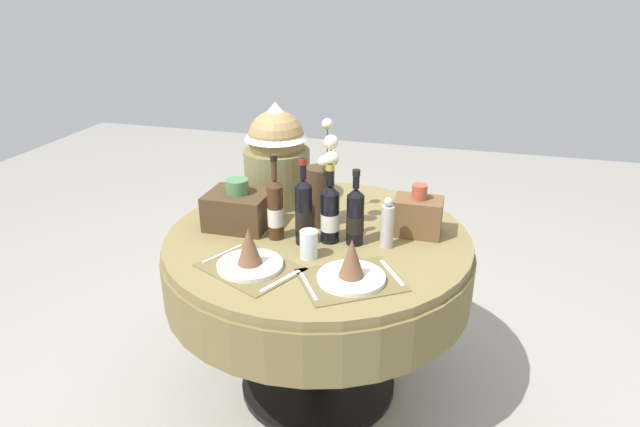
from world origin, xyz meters
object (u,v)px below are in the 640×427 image
dining_table (318,267)px  wine_bottle_left (304,212)px  wine_bottle_rear (275,208)px  woven_basket_side_left (239,208)px  pepper_mill (387,224)px  woven_basket_side_right (418,215)px  place_setting_left (250,256)px  place_setting_right (351,269)px  tumbler_near_left (309,244)px  wine_bottle_centre (355,216)px  wine_bottle_right (330,213)px  flower_vase (322,189)px  gift_tub_back_left (277,150)px

dining_table → wine_bottle_left: 0.30m
wine_bottle_rear → woven_basket_side_left: wine_bottle_rear is taller
pepper_mill → woven_basket_side_right: woven_basket_side_right is taller
pepper_mill → woven_basket_side_right: size_ratio=0.97×
woven_basket_side_left → place_setting_left: bearing=-61.0°
place_setting_right → woven_basket_side_left: bearing=150.2°
tumbler_near_left → dining_table: bearing=95.7°
dining_table → woven_basket_side_left: size_ratio=5.00×
wine_bottle_centre → wine_bottle_rear: wine_bottle_rear is taller
place_setting_right → woven_basket_side_right: size_ratio=2.00×
wine_bottle_centre → wine_bottle_rear: 0.32m
place_setting_left → dining_table: bearing=64.3°
place_setting_right → wine_bottle_rear: bearing=145.3°
woven_basket_side_left → tumbler_near_left: bearing=-27.5°
wine_bottle_rear → tumbler_near_left: size_ratio=3.26×
place_setting_right → wine_bottle_rear: size_ratio=1.22×
wine_bottle_centre → wine_bottle_right: size_ratio=0.95×
flower_vase → wine_bottle_rear: (-0.14, -0.18, -0.03)m
flower_vase → woven_basket_side_left: flower_vase is taller
wine_bottle_left → wine_bottle_right: wine_bottle_left is taller
wine_bottle_centre → tumbler_near_left: 0.22m
wine_bottle_right → wine_bottle_rear: (-0.22, -0.03, 0.01)m
flower_vase → tumbler_near_left: (0.03, -0.31, -0.11)m
woven_basket_side_right → tumbler_near_left: bearing=-139.5°
place_setting_right → woven_basket_side_left: woven_basket_side_left is taller
place_setting_right → gift_tub_back_left: size_ratio=0.91×
flower_vase → wine_bottle_centre: size_ratio=1.41×
dining_table → woven_basket_side_right: 0.47m
wine_bottle_centre → gift_tub_back_left: bearing=142.1°
wine_bottle_left → wine_bottle_centre: 0.20m
wine_bottle_left → wine_bottle_right: 0.11m
flower_vase → wine_bottle_centre: flower_vase is taller
place_setting_left → tumbler_near_left: size_ratio=3.91×
flower_vase → dining_table: bearing=-82.8°
wine_bottle_left → wine_bottle_centre: bearing=13.9°
pepper_mill → gift_tub_back_left: gift_tub_back_left is taller
wine_bottle_right → pepper_mill: size_ratio=1.56×
dining_table → tumbler_near_left: size_ratio=11.86×
place_setting_left → wine_bottle_centre: bearing=42.4°
wine_bottle_centre → wine_bottle_rear: size_ratio=0.88×
wine_bottle_right → woven_basket_side_left: 0.41m
tumbler_near_left → woven_basket_side_right: woven_basket_side_right is taller
flower_vase → woven_basket_side_right: flower_vase is taller
wine_bottle_left → wine_bottle_centre: (0.19, 0.05, -0.02)m
dining_table → wine_bottle_centre: size_ratio=4.14×
wine_bottle_right → woven_basket_side_left: size_ratio=1.27×
place_setting_left → woven_basket_side_left: woven_basket_side_left is taller
place_setting_right → pepper_mill: (0.08, 0.29, 0.05)m
place_setting_right → pepper_mill: pepper_mill is taller
wine_bottle_centre → tumbler_near_left: wine_bottle_centre is taller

